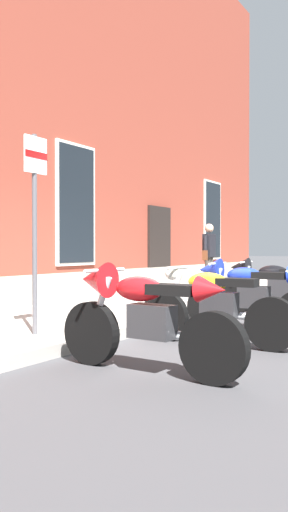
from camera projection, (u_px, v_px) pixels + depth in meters
ground_plane at (161, 329)px, 7.41m from camera, size 140.00×140.00×0.00m
sidewalk at (80, 317)px, 8.22m from camera, size 30.02×3.04×0.15m
motorcycle_red_sport at (141, 313)px, 4.83m from camera, size 0.62×2.04×1.05m
motorcycle_yellow_naked at (214, 306)px, 6.20m from camera, size 0.62×2.04×0.96m
motorcycle_blue_sport at (245, 291)px, 7.41m from camera, size 0.62×2.00×1.04m
motorcycle_black_sport at (274, 284)px, 8.94m from camera, size 0.62×2.17×1.02m
pedestrian_dark_jacket at (209, 253)px, 12.59m from camera, size 0.66×0.22×1.66m
parking_sign at (35, 205)px, 6.08m from camera, size 0.36×0.07×2.41m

